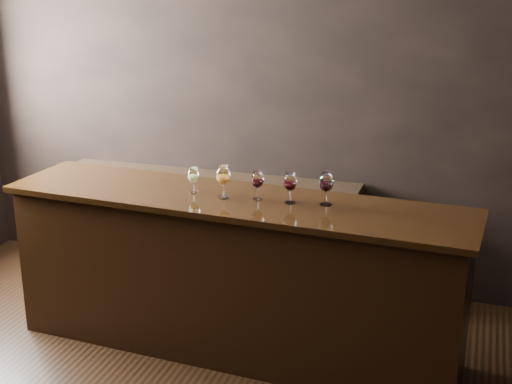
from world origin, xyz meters
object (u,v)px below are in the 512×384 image
(bar_counter, at_px, (235,278))
(glass_red_b, at_px, (290,183))
(glass_red_a, at_px, (258,181))
(back_bar_shelf, at_px, (207,229))
(glass_red_c, at_px, (326,183))
(glass_white, at_px, (193,176))
(glass_amber, at_px, (223,176))

(bar_counter, relative_size, glass_red_b, 15.29)
(glass_red_a, relative_size, glass_red_b, 0.95)
(back_bar_shelf, bearing_deg, glass_red_c, -38.94)
(bar_counter, xyz_separation_m, glass_white, (-0.27, 0.01, 0.66))
(glass_amber, height_order, glass_red_c, glass_amber)
(bar_counter, height_order, back_bar_shelf, bar_counter)
(bar_counter, distance_m, glass_red_c, 0.89)
(glass_amber, distance_m, glass_red_a, 0.21)
(back_bar_shelf, xyz_separation_m, glass_red_a, (0.72, -0.95, 0.74))
(glass_red_b, height_order, glass_red_c, glass_red_c)
(glass_red_c, bearing_deg, bar_counter, -176.03)
(glass_amber, distance_m, glass_red_c, 0.63)
(back_bar_shelf, relative_size, glass_red_b, 12.65)
(glass_white, bearing_deg, glass_red_b, -0.10)
(glass_amber, bearing_deg, glass_red_c, 5.77)
(glass_amber, distance_m, glass_red_b, 0.42)
(glass_red_a, relative_size, glass_red_c, 0.88)
(bar_counter, relative_size, back_bar_shelf, 1.21)
(glass_red_a, bearing_deg, glass_amber, -170.42)
(back_bar_shelf, height_order, glass_red_c, glass_red_c)
(glass_white, relative_size, glass_amber, 0.81)
(back_bar_shelf, distance_m, glass_white, 1.24)
(glass_white, height_order, glass_amber, glass_amber)
(glass_red_a, distance_m, glass_red_c, 0.42)
(glass_white, relative_size, glass_red_c, 0.83)
(bar_counter, distance_m, glass_white, 0.71)
(glass_white, bearing_deg, glass_red_a, -0.02)
(glass_amber, relative_size, glass_red_b, 1.10)
(bar_counter, bearing_deg, glass_red_c, 7.55)
(glass_red_b, bearing_deg, bar_counter, -178.32)
(back_bar_shelf, relative_size, glass_amber, 11.47)
(glass_white, height_order, glass_red_a, glass_red_a)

